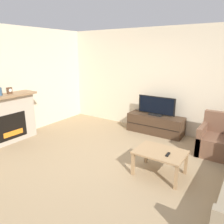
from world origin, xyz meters
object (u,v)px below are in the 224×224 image
armchair (217,141)px  coffee_table (160,155)px  mantel_clock (9,91)px  tv_stand (155,124)px  tv (156,107)px  fireplace (7,118)px  remote (168,154)px

armchair → coffee_table: bearing=-115.7°
mantel_clock → tv_stand: size_ratio=0.10×
tv → armchair: 1.67m
tv_stand → tv: size_ratio=1.47×
fireplace → tv_stand: (2.70, 2.47, -0.34)m
mantel_clock → tv_stand: 3.69m
coffee_table → tv_stand: bearing=115.1°
tv → coffee_table: bearing=-64.9°
armchair → coffee_table: size_ratio=1.01×
coffee_table → mantel_clock: bearing=-172.2°
fireplace → armchair: (4.26, 2.06, -0.30)m
tv_stand → armchair: (1.56, -0.41, 0.04)m
tv → remote: (1.02, -1.91, -0.27)m
tv_stand → remote: bearing=-61.8°
mantel_clock → armchair: 4.75m
tv → coffee_table: (0.87, -1.85, -0.34)m
armchair → coffee_table: 1.60m
fireplace → armchair: 4.74m
coffee_table → remote: bearing=-21.2°
coffee_table → fireplace: bearing=-170.1°
tv_stand → coffee_table: 2.05m
coffee_table → remote: size_ratio=5.55×
tv_stand → coffee_table: size_ratio=1.73×
remote → coffee_table: bearing=155.7°
fireplace → remote: size_ratio=9.16×
mantel_clock → tv_stand: mantel_clock is taller
tv → armchair: bearing=-14.6°
fireplace → mantel_clock: size_ratio=9.28×
fireplace → tv: size_ratio=1.41×
armchair → fireplace: bearing=-154.1°
coffee_table → remote: remote is taller
fireplace → tv: 3.66m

